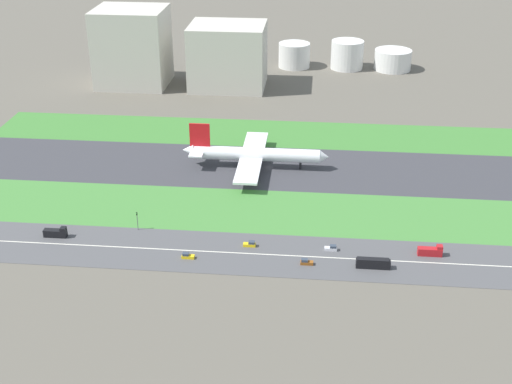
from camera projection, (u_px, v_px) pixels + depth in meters
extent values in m
plane|color=#5B564C|center=(269.00, 168.00, 306.01)|extent=(800.00, 800.00, 0.00)
cube|color=#38383D|center=(269.00, 168.00, 305.98)|extent=(280.00, 46.00, 0.10)
cube|color=#3D7A33|center=(275.00, 134.00, 342.48)|extent=(280.00, 36.00, 0.10)
cube|color=#427F38|center=(261.00, 211.00, 269.49)|extent=(280.00, 36.00, 0.10)
cube|color=#4C4C4F|center=(252.00, 254.00, 241.01)|extent=(280.00, 28.00, 0.10)
cube|color=silver|center=(252.00, 254.00, 240.98)|extent=(266.00, 0.50, 0.01)
cylinder|color=white|center=(256.00, 154.00, 303.66)|extent=(56.00, 6.00, 6.00)
cone|color=white|center=(324.00, 157.00, 301.11)|extent=(4.00, 5.70, 5.70)
cone|color=white|center=(188.00, 150.00, 305.90)|extent=(5.00, 5.40, 5.40)
cube|color=red|center=(200.00, 135.00, 302.21)|extent=(9.00, 0.80, 11.00)
cube|color=white|center=(198.00, 150.00, 305.43)|extent=(6.00, 16.00, 0.60)
cube|color=white|center=(255.00, 144.00, 317.72)|extent=(10.00, 26.00, 1.00)
cylinder|color=gray|center=(256.00, 153.00, 313.28)|extent=(5.00, 3.20, 3.20)
cube|color=white|center=(248.00, 171.00, 291.02)|extent=(10.00, 26.00, 1.00)
cylinder|color=gray|center=(252.00, 170.00, 297.26)|extent=(5.00, 3.20, 3.20)
cylinder|color=black|center=(300.00, 166.00, 304.06)|extent=(1.00, 1.00, 3.20)
cylinder|color=black|center=(248.00, 160.00, 309.18)|extent=(1.00, 1.00, 3.20)
cylinder|color=black|center=(246.00, 167.00, 302.95)|extent=(1.00, 1.00, 3.20)
cube|color=yellow|center=(249.00, 245.00, 245.33)|extent=(4.40, 1.80, 1.10)
cube|color=#333D4C|center=(252.00, 242.00, 244.81)|extent=(2.20, 1.66, 0.90)
cube|color=yellow|center=(188.00, 257.00, 238.16)|extent=(4.40, 1.80, 1.10)
cube|color=#333D4C|center=(186.00, 254.00, 237.78)|extent=(2.20, 1.66, 0.90)
cube|color=black|center=(55.00, 233.00, 251.02)|extent=(8.40, 2.50, 2.80)
cube|color=black|center=(63.00, 229.00, 249.85)|extent=(2.00, 2.30, 1.20)
cube|color=brown|center=(307.00, 263.00, 234.66)|extent=(4.40, 1.80, 1.10)
cube|color=#333D4C|center=(305.00, 260.00, 234.28)|extent=(2.20, 1.66, 0.90)
cube|color=silver|center=(331.00, 249.00, 242.87)|extent=(4.40, 1.80, 1.10)
cube|color=#333D4C|center=(333.00, 246.00, 242.35)|extent=(2.20, 1.66, 0.90)
cube|color=#B2191E|center=(430.00, 252.00, 239.56)|extent=(8.40, 2.50, 2.80)
cube|color=#B2191E|center=(440.00, 247.00, 238.39)|extent=(2.00, 2.30, 1.20)
cube|color=black|center=(373.00, 264.00, 232.33)|extent=(11.60, 2.50, 3.00)
cube|color=black|center=(373.00, 259.00, 231.55)|extent=(10.80, 2.30, 0.50)
cylinder|color=#4C4C51|center=(138.00, 222.00, 254.98)|extent=(0.24, 0.24, 6.00)
cube|color=black|center=(137.00, 214.00, 253.36)|extent=(0.36, 0.36, 1.20)
sphere|color=#19D826|center=(137.00, 213.00, 253.05)|extent=(0.24, 0.24, 0.24)
cube|color=beige|center=(132.00, 47.00, 405.08)|extent=(40.76, 36.01, 44.94)
cube|color=beige|center=(228.00, 56.00, 402.03)|extent=(43.53, 35.68, 36.94)
cylinder|color=silver|center=(294.00, 55.00, 443.73)|extent=(20.15, 20.15, 15.51)
cylinder|color=silver|center=(347.00, 55.00, 440.31)|extent=(20.60, 20.60, 17.87)
cylinder|color=silver|center=(393.00, 60.00, 438.99)|extent=(23.35, 23.35, 12.74)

